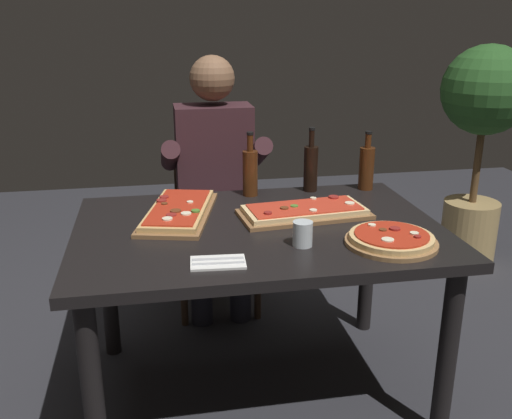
% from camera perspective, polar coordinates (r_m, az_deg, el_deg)
% --- Properties ---
extents(ground_plane, '(6.40, 6.40, 0.00)m').
position_cam_1_polar(ground_plane, '(2.56, 0.21, -17.38)').
color(ground_plane, '#2D2D33').
extents(dining_table, '(1.40, 0.96, 0.74)m').
position_cam_1_polar(dining_table, '(2.24, 0.23, -3.93)').
color(dining_table, black).
rests_on(dining_table, ground_plane).
extents(pizza_rectangular_front, '(0.54, 0.29, 0.05)m').
position_cam_1_polar(pizza_rectangular_front, '(2.31, 4.85, -0.20)').
color(pizza_rectangular_front, brown).
rests_on(pizza_rectangular_front, dining_table).
extents(pizza_rectangular_left, '(0.37, 0.57, 0.05)m').
position_cam_1_polar(pizza_rectangular_left, '(2.33, -7.73, -0.16)').
color(pizza_rectangular_left, brown).
rests_on(pizza_rectangular_left, dining_table).
extents(pizza_round_far, '(0.33, 0.33, 0.05)m').
position_cam_1_polar(pizza_round_far, '(2.07, 13.34, -2.92)').
color(pizza_round_far, olive).
rests_on(pizza_round_far, dining_table).
extents(wine_bottle_dark, '(0.06, 0.06, 0.29)m').
position_cam_1_polar(wine_bottle_dark, '(2.63, 5.48, 4.24)').
color(wine_bottle_dark, black).
rests_on(wine_bottle_dark, dining_table).
extents(oil_bottle_amber, '(0.07, 0.07, 0.27)m').
position_cam_1_polar(oil_bottle_amber, '(2.69, 10.96, 4.21)').
color(oil_bottle_amber, '#47230F').
rests_on(oil_bottle_amber, dining_table).
extents(vinegar_bottle_green, '(0.07, 0.07, 0.29)m').
position_cam_1_polar(vinegar_bottle_green, '(2.55, -0.59, 3.82)').
color(vinegar_bottle_green, '#47230F').
rests_on(vinegar_bottle_green, dining_table).
extents(tumbler_near_camera, '(0.07, 0.07, 0.09)m').
position_cam_1_polar(tumbler_near_camera, '(2.01, 4.67, -2.56)').
color(tumbler_near_camera, silver).
rests_on(tumbler_near_camera, dining_table).
extents(napkin_cutlery_set, '(0.19, 0.12, 0.01)m').
position_cam_1_polar(napkin_cutlery_set, '(1.88, -3.81, -5.29)').
color(napkin_cutlery_set, white).
rests_on(napkin_cutlery_set, dining_table).
extents(diner_chair, '(0.44, 0.44, 0.87)m').
position_cam_1_polar(diner_chair, '(3.07, -4.21, -0.66)').
color(diner_chair, '#3D2B1E').
rests_on(diner_chair, ground_plane).
extents(seated_diner, '(0.53, 0.41, 1.33)m').
position_cam_1_polar(seated_diner, '(2.88, -4.07, 3.35)').
color(seated_diner, '#23232D').
rests_on(seated_diner, ground_plane).
extents(potted_plant_corner, '(0.53, 0.53, 1.36)m').
position_cam_1_polar(potted_plant_corner, '(3.72, 21.62, 7.73)').
color(potted_plant_corner, tan).
rests_on(potted_plant_corner, ground_plane).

